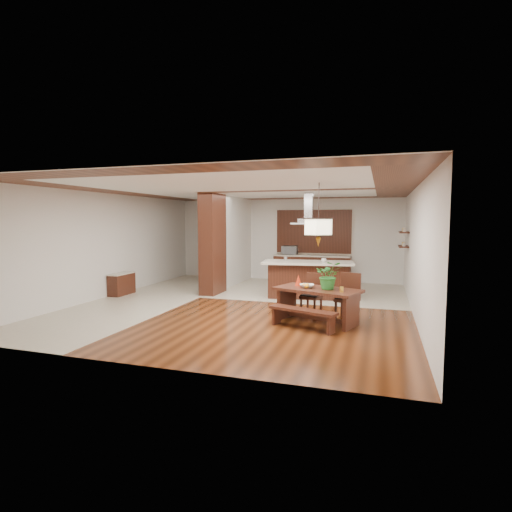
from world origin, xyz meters
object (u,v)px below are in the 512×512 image
(hallway_console, at_px, (122,284))
(dining_bench, at_px, (303,319))
(dining_chair_left, at_px, (311,294))
(pendant_lantern, at_px, (319,215))
(island_cup, at_px, (324,260))
(foliage_plant, at_px, (329,275))
(kitchen_island, at_px, (308,279))
(range_hood, at_px, (309,208))
(dining_chair_right, at_px, (347,297))
(dining_table, at_px, (318,297))
(fruit_bowl, at_px, (307,286))
(microwave, at_px, (290,250))

(hallway_console, relative_size, dining_bench, 0.62)
(dining_bench, distance_m, dining_chair_left, 1.26)
(pendant_lantern, height_order, island_cup, pendant_lantern)
(foliage_plant, bearing_deg, kitchen_island, 108.75)
(dining_chair_left, bearing_deg, pendant_lantern, -52.86)
(dining_chair_left, bearing_deg, kitchen_island, 118.73)
(foliage_plant, distance_m, range_hood, 3.15)
(dining_chair_right, relative_size, foliage_plant, 1.73)
(dining_table, relative_size, range_hood, 2.13)
(pendant_lantern, distance_m, range_hood, 2.71)
(dining_table, bearing_deg, hallway_console, 166.44)
(fruit_bowl, xyz_separation_m, kitchen_island, (-0.43, 2.57, -0.24))
(island_cup, xyz_separation_m, microwave, (-1.60, 2.88, 0.04))
(kitchen_island, bearing_deg, dining_bench, -89.52)
(dining_chair_left, distance_m, microwave, 5.05)
(dining_table, distance_m, fruit_bowl, 0.33)
(dining_table, height_order, microwave, microwave)
(dining_chair_left, xyz_separation_m, pendant_lantern, (0.24, -0.64, 1.78))
(fruit_bowl, relative_size, kitchen_island, 0.12)
(dining_bench, bearing_deg, hallway_console, 160.48)
(hallway_console, relative_size, fruit_bowl, 2.95)
(dining_bench, bearing_deg, dining_chair_right, 50.76)
(hallway_console, xyz_separation_m, foliage_plant, (6.07, -1.45, 0.70))
(hallway_console, height_order, dining_bench, hallway_console)
(pendant_lantern, height_order, foliage_plant, pendant_lantern)
(pendant_lantern, relative_size, fruit_bowl, 4.39)
(fruit_bowl, bearing_deg, dining_bench, -86.98)
(dining_chair_right, height_order, range_hood, range_hood)
(hallway_console, distance_m, microwave, 5.72)
(pendant_lantern, xyz_separation_m, microwave, (-1.82, 5.40, -1.15))
(dining_bench, height_order, foliage_plant, foliage_plant)
(range_hood, bearing_deg, island_cup, -12.34)
(dining_table, bearing_deg, range_hood, 104.30)
(pendant_lantern, distance_m, foliage_plant, 1.26)
(foliage_plant, bearing_deg, microwave, 110.70)
(pendant_lantern, bearing_deg, dining_bench, -108.69)
(foliage_plant, bearing_deg, pendant_lantern, 170.92)
(dining_table, xyz_separation_m, island_cup, (-0.23, 2.52, 0.53))
(hallway_console, height_order, island_cup, island_cup)
(dining_chair_left, height_order, fruit_bowl, dining_chair_left)
(microwave, bearing_deg, fruit_bowl, -76.20)
(hallway_console, distance_m, island_cup, 5.77)
(pendant_lantern, relative_size, island_cup, 10.06)
(pendant_lantern, distance_m, microwave, 5.81)
(dining_chair_right, xyz_separation_m, microwave, (-2.40, 5.04, 0.59))
(foliage_plant, height_order, range_hood, range_hood)
(fruit_bowl, height_order, microwave, microwave)
(dining_table, relative_size, foliage_plant, 3.29)
(dining_chair_right, height_order, fruit_bowl, dining_chair_right)
(range_hood, bearing_deg, fruit_bowl, -80.46)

